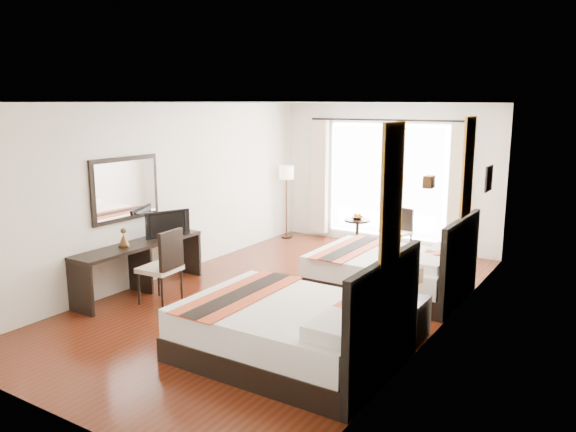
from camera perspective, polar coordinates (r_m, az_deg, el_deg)
The scene contains 29 objects.
floor at distance 8.27m, azimuth -0.36°, elevation -8.38°, with size 4.50×7.50×0.01m, color #3C180B.
ceiling at distance 7.79m, azimuth -0.38°, elevation 11.36°, with size 4.50×7.50×0.02m, color white.
wall_headboard at distance 6.98m, azimuth 15.35°, elevation -0.53°, with size 0.01×7.50×2.80m, color silver.
wall_desk at distance 9.30m, azimuth -12.12°, elevation 2.51°, with size 0.01×7.50×2.80m, color silver.
wall_window at distance 11.21m, azimuth 10.02°, elevation 4.07°, with size 4.50×0.01×2.80m, color silver.
wall_entry at distance 5.24m, azimuth -23.10°, elevation -4.96°, with size 4.50×0.01×2.80m, color silver.
window_glass at distance 11.21m, azimuth 9.98°, elevation 3.55°, with size 2.40×0.02×2.20m, color white.
sheer_curtain at distance 11.16m, azimuth 9.86°, elevation 3.52°, with size 2.30×0.02×2.10m, color white.
drape_left at distance 11.75m, azimuth 3.22°, elevation 3.96°, with size 0.35×0.14×2.35m, color beige.
drape_right at distance 10.66m, azimuth 16.99°, elevation 2.72°, with size 0.35×0.14×2.35m, color beige.
art_panel_near at distance 5.41m, azimuth 10.52°, elevation 2.24°, with size 0.03×0.50×1.35m, color maroon.
art_panel_far at distance 7.97m, azimuth 17.82°, elevation 4.77°, with size 0.03×0.50×1.35m, color maroon.
wall_sconce at distance 6.55m, azimuth 14.12°, elevation 3.38°, with size 0.10×0.14×0.14m, color #462D19.
mirror_frame at distance 8.64m, azimuth -16.20°, elevation 2.66°, with size 0.04×1.25×0.95m, color black.
mirror_glass at distance 8.63m, azimuth -16.09°, elevation 2.65°, with size 0.01×1.12×0.82m, color white.
bed_near at distance 6.32m, azimuth 0.63°, elevation -11.44°, with size 2.33×1.81×1.32m.
bed_far at distance 8.60m, azimuth 10.53°, elevation -5.52°, with size 2.20×1.71×1.24m.
nightstand at distance 7.02m, azimuth 12.04°, elevation -10.12°, with size 0.42×0.52×0.50m, color black.
table_lamp at distance 6.90m, azimuth 12.56°, elevation -5.99°, with size 0.25×0.25×0.39m.
vase at distance 6.76m, azimuth 11.52°, elevation -8.14°, with size 0.11×0.11×0.12m, color black.
console_desk at distance 8.72m, azimuth -14.76°, elevation -5.07°, with size 0.50×2.20×0.76m, color black.
television at distance 8.94m, azimuth -12.30°, elevation -0.70°, with size 0.72×0.09×0.41m, color black.
bronze_figurine at distance 8.42m, azimuth -16.34°, elevation -2.23°, with size 0.17×0.17×0.25m, color #462D19, non-canonical shape.
desk_chair at distance 8.19m, azimuth -12.73°, elevation -6.42°, with size 0.53×0.53×1.07m.
floor_lamp at distance 11.66m, azimuth -0.16°, elevation 3.94°, with size 0.31×0.31×1.52m.
side_table at distance 11.00m, azimuth 7.05°, elevation -1.84°, with size 0.51×0.51×0.59m, color black.
fruit_bowl at distance 10.91m, azimuth 7.05°, elevation -0.21°, with size 0.23×0.23×0.06m, color #483319.
window_chair at distance 10.81m, azimuth 11.20°, elevation -2.39°, with size 0.49×0.49×0.86m.
jute_rug at distance 10.64m, azimuth 8.63°, elevation -3.93°, with size 1.25×0.85×0.01m, color tan.
Camera 1 is at (4.20, -6.56, 2.79)m, focal length 35.00 mm.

